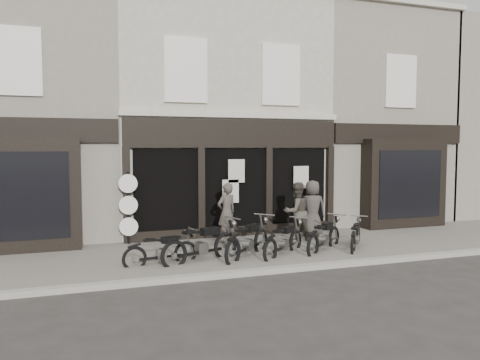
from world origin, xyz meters
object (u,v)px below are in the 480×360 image
object	(u,v)px
motorcycle_2	(248,244)
man_left	(227,213)
man_centre	(297,212)
motorcycle_3	(284,243)
advert_sign_post	(128,211)
motorcycle_4	(324,239)
motorcycle_5	(356,239)
motorcycle_1	(202,247)
man_right	(312,208)
motorcycle_0	(162,253)

from	to	relation	value
motorcycle_2	man_left	distance (m)	1.94
man_left	man_centre	xyz separation A→B (m)	(2.11, -0.48, 0.00)
motorcycle_3	advert_sign_post	size ratio (longest dim) A/B	0.79
motorcycle_3	advert_sign_post	bearing A→B (deg)	106.65
advert_sign_post	man_left	bearing A→B (deg)	-2.67
man_left	advert_sign_post	xyz separation A→B (m)	(-2.85, 0.72, 0.09)
motorcycle_4	motorcycle_5	bearing A→B (deg)	-40.91
motorcycle_1	motorcycle_4	size ratio (longest dim) A/B	1.22
advert_sign_post	motorcycle_1	bearing A→B (deg)	-47.34
motorcycle_4	man_left	distance (m)	3.03
motorcycle_3	man_right	distance (m)	2.89
motorcycle_0	motorcycle_2	size ratio (longest dim) A/B	1.02
motorcycle_0	man_centre	bearing A→B (deg)	8.58
motorcycle_0	man_centre	size ratio (longest dim) A/B	1.06
motorcycle_1	advert_sign_post	bearing A→B (deg)	99.47
motorcycle_2	motorcycle_5	world-z (taller)	motorcycle_2
motorcycle_5	motorcycle_2	bearing A→B (deg)	127.83
advert_sign_post	motorcycle_5	bearing A→B (deg)	-11.32
motorcycle_0	advert_sign_post	world-z (taller)	advert_sign_post
man_centre	man_right	xyz separation A→B (m)	(0.84, 0.57, 0.00)
man_centre	advert_sign_post	size ratio (longest dim) A/B	0.80
man_centre	motorcycle_2	bearing A→B (deg)	25.66
motorcycle_0	advert_sign_post	size ratio (longest dim) A/B	0.85
motorcycle_0	motorcycle_1	distance (m)	1.03
man_left	advert_sign_post	size ratio (longest dim) A/B	0.79
motorcycle_4	motorcycle_0	bearing A→B (deg)	142.77
motorcycle_0	man_centre	distance (m)	4.66
motorcycle_4	motorcycle_5	xyz separation A→B (m)	(1.00, -0.05, -0.04)
motorcycle_4	motorcycle_5	distance (m)	1.00
motorcycle_1	man_left	xyz separation A→B (m)	(1.26, 1.91, 0.58)
man_left	man_centre	bearing A→B (deg)	147.75
motorcycle_1	man_right	xyz separation A→B (m)	(4.20, 2.01, 0.58)
man_right	motorcycle_5	bearing A→B (deg)	111.24
advert_sign_post	motorcycle_0	bearing A→B (deg)	-66.35
motorcycle_1	man_centre	xyz separation A→B (m)	(3.36, 1.44, 0.58)
motorcycle_2	motorcycle_5	distance (m)	3.30
motorcycle_5	man_centre	size ratio (longest dim) A/B	0.91
motorcycle_1	motorcycle_5	world-z (taller)	motorcycle_1
man_centre	advert_sign_post	distance (m)	5.10
motorcycle_0	motorcycle_5	distance (m)	5.61
motorcycle_4	man_centre	distance (m)	1.50
motorcycle_5	man_left	xyz separation A→B (m)	(-3.33, 1.88, 0.65)
motorcycle_2	motorcycle_4	distance (m)	2.30
man_left	man_right	world-z (taller)	man_right
motorcycle_1	man_right	size ratio (longest dim) A/B	1.23
motorcycle_5	man_right	size ratio (longest dim) A/B	0.91
motorcycle_5	man_centre	world-z (taller)	man_centre
motorcycle_2	motorcycle_5	size ratio (longest dim) A/B	1.14
motorcycle_5	advert_sign_post	size ratio (longest dim) A/B	0.73
motorcycle_0	man_centre	xyz separation A→B (m)	(4.39, 1.41, 0.66)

